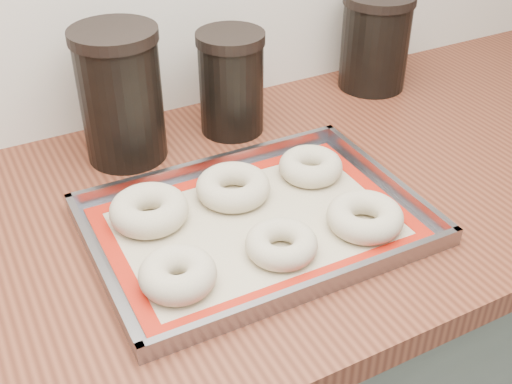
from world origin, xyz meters
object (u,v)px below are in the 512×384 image
bagel_front_left (178,274)px  canister_left (121,95)px  bagel_back_mid (233,187)px  canister_right (375,41)px  baking_tray (256,223)px  bagel_back_right (311,166)px  canister_mid (231,83)px  bagel_back_left (149,210)px  bagel_front_right (365,217)px  bagel_front_mid (282,244)px

bagel_front_left → canister_left: size_ratio=0.45×
bagel_back_mid → canister_right: size_ratio=0.60×
baking_tray → canister_right: 0.53m
bagel_back_mid → bagel_back_right: bearing=-2.0°
bagel_front_left → canister_mid: bearing=54.4°
bagel_front_left → bagel_back_mid: size_ratio=0.88×
canister_right → baking_tray: bearing=-144.4°
bagel_back_left → canister_left: size_ratio=0.51×
bagel_back_mid → bagel_front_right: bearing=-49.7°
baking_tray → bagel_front_mid: 0.07m
bagel_back_right → canister_mid: bearing=100.5°
bagel_front_right → bagel_back_mid: (-0.13, 0.15, 0.00)m
canister_mid → bagel_front_right: bearing=-84.5°
bagel_front_mid → canister_right: (0.42, 0.38, 0.07)m
bagel_front_left → bagel_back_mid: bearing=44.1°
bagel_back_right → canister_left: (-0.23, 0.20, 0.09)m
bagel_front_mid → canister_mid: size_ratio=0.54×
bagel_front_mid → canister_right: size_ratio=0.52×
bagel_back_mid → canister_right: 0.49m
canister_mid → canister_right: canister_right is taller
bagel_front_mid → canister_left: size_ratio=0.44×
bagel_front_right → canister_mid: canister_mid is taller
bagel_back_right → canister_mid: canister_mid is taller
bagel_front_left → bagel_back_right: (0.28, 0.14, -0.00)m
bagel_back_left → canister_right: bearing=22.2°
baking_tray → bagel_back_left: bagel_back_left is taller
bagel_front_left → bagel_front_right: bearing=-2.3°
baking_tray → bagel_back_left: 0.15m
bagel_back_left → canister_right: (0.55, 0.23, 0.07)m
bagel_front_left → canister_left: 0.36m
bagel_front_left → bagel_front_mid: bagel_front_left is taller
bagel_front_right → baking_tray: bearing=149.3°
bagel_front_mid → canister_left: (-0.10, 0.35, 0.09)m
bagel_back_right → canister_right: size_ratio=0.54×
baking_tray → bagel_front_left: (-0.15, -0.07, 0.02)m
canister_left → canister_right: size_ratio=1.18×
baking_tray → bagel_back_left: size_ratio=4.14×
bagel_back_mid → canister_right: bearing=28.4°
canister_left → baking_tray: bearing=-70.7°
bagel_front_mid → canister_right: canister_right is taller
canister_mid → bagel_back_right: bearing=-79.5°
bagel_back_right → bagel_front_mid: bearing=-133.3°
baking_tray → canister_mid: bearing=70.4°
bagel_back_right → bagel_back_left: bearing=178.7°
bagel_front_left → bagel_front_mid: (0.15, -0.01, -0.00)m
baking_tray → canister_left: (-0.10, 0.27, 0.10)m
bagel_back_left → bagel_back_right: size_ratio=1.12×
baking_tray → bagel_front_mid: bagel_front_mid is taller
bagel_front_left → canister_mid: (0.24, 0.34, 0.07)m
canister_mid → bagel_back_left: bearing=-139.3°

